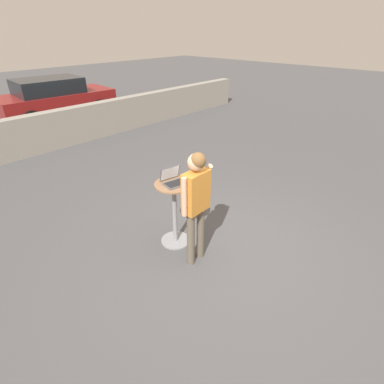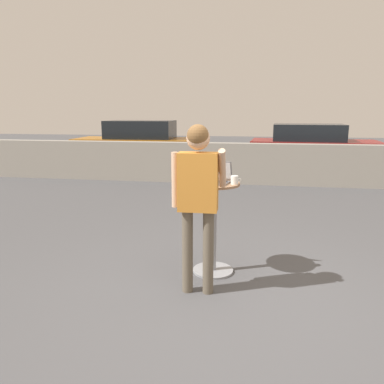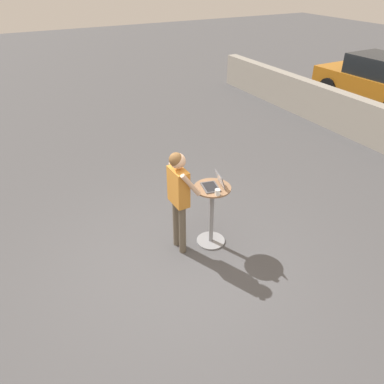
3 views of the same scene
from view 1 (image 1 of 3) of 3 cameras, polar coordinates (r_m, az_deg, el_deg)
name	(u,v)px [view 1 (image 1 of 3)]	position (r m, az deg, el deg)	size (l,w,h in m)	color
ground_plane	(222,252)	(4.76, 5.78, -11.29)	(50.00, 50.00, 0.00)	#4C4C4F
pavement_kerb	(40,133)	(9.26, -26.96, 9.96)	(16.59, 0.35, 1.04)	gray
cafe_table	(175,210)	(4.61, -3.32, -3.38)	(0.57, 0.57, 1.06)	gray
laptop	(173,180)	(4.38, -3.56, 2.32)	(0.38, 0.36, 0.23)	#515156
coffee_mug	(187,177)	(4.47, -0.95, 2.94)	(0.11, 0.08, 0.09)	white
standing_person	(196,196)	(3.98, 0.76, -0.79)	(0.53, 0.38, 1.72)	brown
parked_car_further_down	(55,97)	(12.82, -24.71, 16.05)	(4.14, 2.14, 1.43)	maroon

